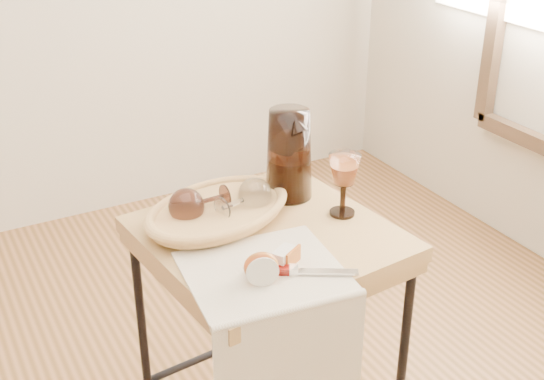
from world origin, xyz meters
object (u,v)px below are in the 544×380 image
bread_basket (218,213)px  wine_goblet (344,185)px  pitcher (289,154)px  table_knife (298,270)px  goblet_lying_b (241,200)px  goblet_lying_a (203,201)px  tea_towel (264,272)px  apple_half (261,266)px  side_table (268,347)px

bread_basket → wine_goblet: size_ratio=2.16×
pitcher → table_knife: (-0.17, -0.34, -0.10)m
goblet_lying_b → table_knife: size_ratio=0.59×
goblet_lying_a → wine_goblet: bearing=155.0°
goblet_lying_a → table_knife: bearing=101.2°
tea_towel → apple_half: 0.05m
tea_towel → table_knife: bearing=-29.7°
tea_towel → apple_half: bearing=-120.1°
side_table → tea_towel: tea_towel is taller
side_table → goblet_lying_a: (-0.12, 0.12, 0.41)m
bread_basket → pitcher: bearing=-6.5°
wine_goblet → table_knife: bearing=-141.9°
bread_basket → goblet_lying_a: (-0.03, 0.02, 0.03)m
goblet_lying_a → pitcher: 0.26m
goblet_lying_a → goblet_lying_b: size_ratio=1.03×
goblet_lying_b → table_knife: (-0.00, -0.28, -0.04)m
bread_basket → goblet_lying_b: 0.07m
goblet_lying_a → goblet_lying_b: 0.09m
goblet_lying_a → apple_half: 0.30m
side_table → tea_towel: bearing=-121.1°
side_table → pitcher: (0.14, 0.14, 0.47)m
goblet_lying_b → table_knife: goblet_lying_b is taller
bread_basket → table_knife: bread_basket is taller
goblet_lying_b → wine_goblet: wine_goblet is taller
tea_towel → table_knife: table_knife is taller
goblet_lying_b → apple_half: 0.28m
side_table → goblet_lying_a: goblet_lying_a is taller
side_table → apple_half: bearing=-122.0°
tea_towel → goblet_lying_a: (-0.02, 0.27, 0.05)m
table_knife → pitcher: bearing=93.2°
bread_basket → goblet_lying_b: size_ratio=2.56×
goblet_lying_a → tea_towel: bearing=91.3°
goblet_lying_b → pitcher: bearing=5.3°
goblet_lying_b → apple_half: bearing=-122.7°
wine_goblet → apple_half: wine_goblet is taller
side_table → bread_basket: size_ratio=1.98×
side_table → wine_goblet: 0.48m
wine_goblet → apple_half: (-0.32, -0.17, -0.04)m
side_table → tea_towel: 0.40m
side_table → pitcher: pitcher is taller
table_knife → goblet_lying_a: bearing=134.2°
side_table → bread_basket: (-0.08, 0.10, 0.37)m
goblet_lying_a → table_knife: 0.33m
bread_basket → wine_goblet: (0.29, -0.11, 0.06)m
tea_towel → pitcher: (0.23, 0.30, 0.12)m
bread_basket → goblet_lying_a: bearing=136.3°
tea_towel → table_knife: 0.07m
goblet_lying_b → pitcher: pitcher is taller
table_knife → goblet_lying_b: bearing=119.2°
tea_towel → goblet_lying_a: goblet_lying_a is taller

